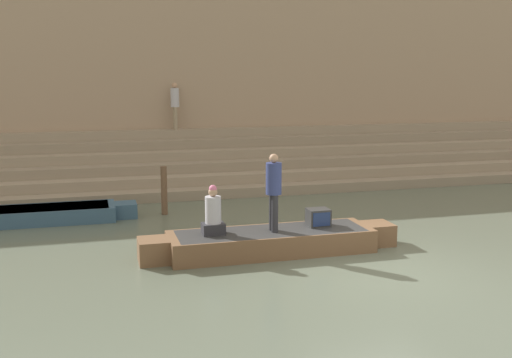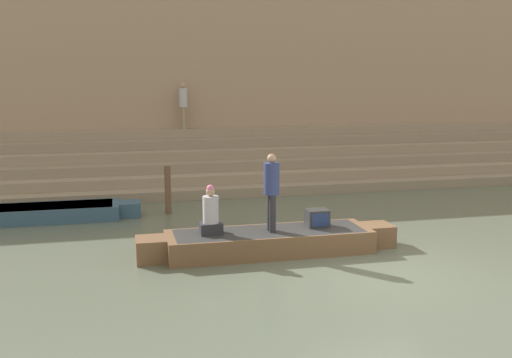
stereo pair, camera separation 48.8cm
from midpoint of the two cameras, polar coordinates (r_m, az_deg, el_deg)
The scene contains 10 objects.
ground_plane at distance 11.72m, azimuth 12.93°, elevation -8.79°, with size 120.00×120.00×0.00m, color #566051.
ghat_steps at distance 20.73m, azimuth 0.80°, elevation 1.45°, with size 36.00×3.97×1.81m.
back_wall at distance 22.47m, azimuth -0.46°, elevation 9.25°, with size 34.20×1.28×6.94m.
rowboat_main at distance 12.65m, azimuth 2.37°, elevation -5.94°, with size 5.52×1.36×0.48m.
person_standing at distance 12.36m, azimuth 2.62°, elevation -0.77°, with size 0.33×0.33×1.63m.
person_rowing at distance 12.28m, azimuth -3.20°, elevation -3.38°, with size 0.46×0.36×1.03m.
tv_set at distance 12.99m, azimuth 6.92°, elevation -3.70°, with size 0.47×0.41×0.38m.
moored_boat_shore at distance 16.28m, azimuth -19.15°, elevation -3.06°, with size 5.12×1.19×0.38m.
mooring_post at distance 16.21m, azimuth -7.54°, elevation -1.03°, with size 0.17×0.17×1.30m, color brown.
person_on_steps at distance 21.17m, azimuth -6.28°, elevation 7.27°, with size 0.30×0.30×1.62m.
Camera 2 is at (-4.79, -9.98, 3.71)m, focal length 42.00 mm.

